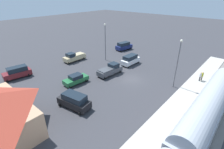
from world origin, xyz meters
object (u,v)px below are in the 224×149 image
Objects in this scene: pedestrian_on_platform at (202,76)px; light_pole_near_platform at (178,59)px; pickup_charcoal at (110,70)px; pickup_tan at (74,57)px; suv_maroon at (17,72)px; sedan_green at (76,79)px; suv_black at (74,101)px; light_pole_lot_center at (105,38)px; suv_white at (130,60)px; pedestrian_waiting_far at (200,76)px; suv_navy at (124,46)px.

pedestrian_on_platform is 7.15m from light_pole_near_platform.
pickup_charcoal is 11.47m from pickup_tan.
pedestrian_on_platform is 34.69m from suv_maroon.
suv_maroon is at bearing 29.75° from sedan_green.
pickup_tan reaches higher than pedestrian_on_platform.
suv_black is 19.63m from light_pole_lot_center.
suv_maroon is (1.08, 12.68, 0.12)m from pickup_tan.
suv_white and suv_maroon have the same top height.
light_pole_near_platform is (3.14, 5.07, 3.94)m from pedestrian_on_platform.
light_pole_near_platform is at bearing -118.85° from suv_black.
suv_maroon is 0.61× the size of light_pole_near_platform.
suv_white is 0.59× the size of light_pole_near_platform.
pedestrian_on_platform is at bearing -137.54° from sedan_green.
suv_black is 7.19m from sedan_green.
sedan_green is 13.48m from light_pole_lot_center.
suv_white is (0.04, -6.94, 0.12)m from pickup_charcoal.
light_pole_lot_center is at bearing 8.35° from pedestrian_waiting_far.
pickup_charcoal reaches higher than pedestrian_on_platform.
light_pole_near_platform reaches higher than sedan_green.
pedestrian_waiting_far is 0.20× the size of light_pole_lot_center.
suv_navy is (11.07, -26.05, 0.00)m from suv_black.
light_pole_near_platform is (-11.63, 3.36, 4.07)m from suv_white.
pedestrian_waiting_far is 21.30m from light_pole_lot_center.
pickup_tan is 13.42m from suv_white.
suv_maroon and suv_black have the same top height.
pickup_charcoal is at bearing -179.55° from pickup_tan.
pedestrian_waiting_far is at bearing -137.91° from sedan_green.
pedestrian_waiting_far is 22.56m from sedan_green.
pedestrian_on_platform is 0.31× the size of pickup_charcoal.
suv_navy is at bearing -14.81° from pedestrian_on_platform.
pickup_tan reaches higher than sedan_green.
pedestrian_on_platform is at bearing -121.79° from light_pole_near_platform.
suv_black is at bearing 119.58° from light_pole_lot_center.
pedestrian_waiting_far is at bearing 164.12° from suv_navy.
pedestrian_waiting_far is 14.63m from suv_white.
pickup_tan is 1.05× the size of suv_navy.
pickup_charcoal is at bearing 90.35° from suv_white.
pedestrian_waiting_far is at bearing -162.18° from pickup_tan.
suv_navy reaches higher than sedan_green.
suv_maroon and suv_navy have the same top height.
light_pole_near_platform is at bearing -145.90° from suv_maroon.
light_pole_lot_center reaches higher than pickup_charcoal.
suv_maroon is at bearing 4.74° from suv_black.
light_pole_near_platform is at bearing -170.95° from pickup_tan.
pedestrian_waiting_far is at bearing -122.05° from light_pole_near_platform.
light_pole_near_platform reaches higher than suv_navy.
suv_black is at bearing 106.12° from pickup_charcoal.
light_pole_near_platform reaches higher than suv_black.
suv_black is (11.21, 19.71, -0.13)m from pedestrian_waiting_far.
pedestrian_on_platform is 0.31× the size of pickup_tan.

